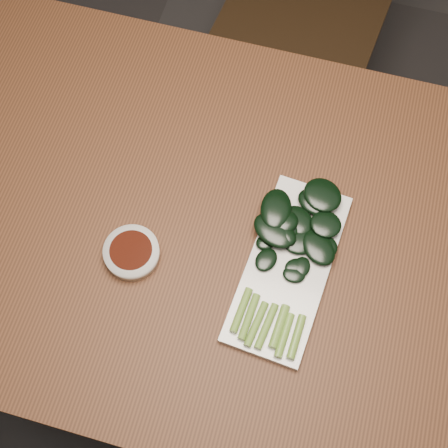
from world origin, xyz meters
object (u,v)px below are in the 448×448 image
at_px(table, 239,244).
at_px(serving_plate, 288,267).
at_px(sauce_bowl, 132,253).
at_px(gai_lan, 292,241).

distance_m(table, serving_plate, 0.14).
xyz_separation_m(sauce_bowl, gai_lan, (0.26, 0.09, 0.01)).
height_order(serving_plate, gai_lan, gai_lan).
height_order(table, sauce_bowl, sauce_bowl).
bearing_deg(sauce_bowl, serving_plate, 10.49).
xyz_separation_m(table, serving_plate, (0.10, -0.05, 0.08)).
bearing_deg(serving_plate, table, 152.79).
distance_m(serving_plate, gai_lan, 0.04).
height_order(sauce_bowl, serving_plate, sauce_bowl).
bearing_deg(serving_plate, gai_lan, 95.27).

